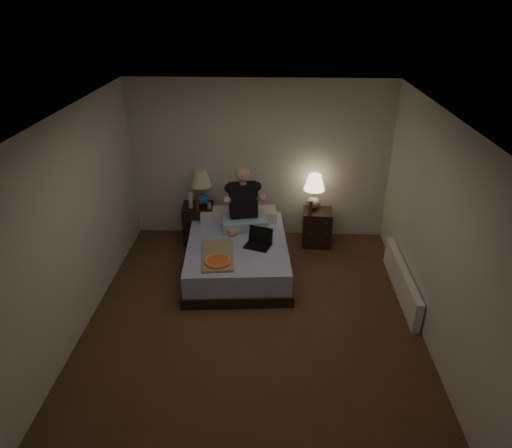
{
  "coord_description": "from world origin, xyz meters",
  "views": [
    {
      "loc": [
        0.22,
        -4.45,
        3.61
      ],
      "look_at": [
        0.0,
        0.9,
        0.85
      ],
      "focal_mm": 32.0,
      "sensor_mm": 36.0,
      "label": 1
    }
  ],
  "objects_px": {
    "bed": "(237,255)",
    "pizza_box": "(218,262)",
    "nightstand_right": "(317,227)",
    "person": "(244,199)",
    "lamp_left": "(201,188)",
    "nightstand_left": "(199,223)",
    "beer_bottle_right": "(311,208)",
    "water_bottle": "(191,200)",
    "lamp_right": "(314,192)",
    "laptop": "(258,239)",
    "radiator": "(402,281)",
    "beer_bottle_left": "(197,204)",
    "soda_can": "(209,206)"
  },
  "relations": [
    {
      "from": "bed",
      "to": "person",
      "type": "distance_m",
      "value": 0.82
    },
    {
      "from": "pizza_box",
      "to": "bed",
      "type": "bearing_deg",
      "value": 65.25
    },
    {
      "from": "beer_bottle_left",
      "to": "beer_bottle_right",
      "type": "bearing_deg",
      "value": 1.21
    },
    {
      "from": "bed",
      "to": "pizza_box",
      "type": "relative_size",
      "value": 2.42
    },
    {
      "from": "nightstand_left",
      "to": "laptop",
      "type": "relative_size",
      "value": 1.81
    },
    {
      "from": "nightstand_right",
      "to": "beer_bottle_right",
      "type": "bearing_deg",
      "value": -132.29
    },
    {
      "from": "nightstand_right",
      "to": "soda_can",
      "type": "height_order",
      "value": "soda_can"
    },
    {
      "from": "nightstand_right",
      "to": "beer_bottle_right",
      "type": "relative_size",
      "value": 2.5
    },
    {
      "from": "beer_bottle_right",
      "to": "water_bottle",
      "type": "bearing_deg",
      "value": 177.63
    },
    {
      "from": "laptop",
      "to": "beer_bottle_left",
      "type": "bearing_deg",
      "value": 160.18
    },
    {
      "from": "nightstand_left",
      "to": "pizza_box",
      "type": "xyz_separation_m",
      "value": [
        0.47,
        -1.44,
        0.19
      ]
    },
    {
      "from": "lamp_left",
      "to": "radiator",
      "type": "height_order",
      "value": "lamp_left"
    },
    {
      "from": "beer_bottle_right",
      "to": "lamp_left",
      "type": "bearing_deg",
      "value": 173.34
    },
    {
      "from": "person",
      "to": "pizza_box",
      "type": "height_order",
      "value": "person"
    },
    {
      "from": "beer_bottle_left",
      "to": "pizza_box",
      "type": "height_order",
      "value": "beer_bottle_left"
    },
    {
      "from": "water_bottle",
      "to": "soda_can",
      "type": "xyz_separation_m",
      "value": [
        0.28,
        -0.04,
        -0.07
      ]
    },
    {
      "from": "lamp_right",
      "to": "laptop",
      "type": "bearing_deg",
      "value": -128.88
    },
    {
      "from": "bed",
      "to": "nightstand_left",
      "type": "relative_size",
      "value": 2.99
    },
    {
      "from": "soda_can",
      "to": "laptop",
      "type": "height_order",
      "value": "soda_can"
    },
    {
      "from": "nightstand_left",
      "to": "lamp_left",
      "type": "distance_m",
      "value": 0.59
    },
    {
      "from": "lamp_right",
      "to": "radiator",
      "type": "bearing_deg",
      "value": -52.0
    },
    {
      "from": "person",
      "to": "water_bottle",
      "type": "bearing_deg",
      "value": 148.06
    },
    {
      "from": "soda_can",
      "to": "nightstand_left",
      "type": "bearing_deg",
      "value": 148.99
    },
    {
      "from": "nightstand_left",
      "to": "nightstand_right",
      "type": "relative_size",
      "value": 1.07
    },
    {
      "from": "nightstand_right",
      "to": "person",
      "type": "distance_m",
      "value": 1.34
    },
    {
      "from": "lamp_left",
      "to": "water_bottle",
      "type": "distance_m",
      "value": 0.25
    },
    {
      "from": "beer_bottle_right",
      "to": "laptop",
      "type": "bearing_deg",
      "value": -133.51
    },
    {
      "from": "nightstand_left",
      "to": "laptop",
      "type": "distance_m",
      "value": 1.39
    },
    {
      "from": "nightstand_right",
      "to": "beer_bottle_right",
      "type": "distance_m",
      "value": 0.44
    },
    {
      "from": "water_bottle",
      "to": "beer_bottle_right",
      "type": "distance_m",
      "value": 1.83
    },
    {
      "from": "lamp_left",
      "to": "person",
      "type": "distance_m",
      "value": 0.8
    },
    {
      "from": "nightstand_left",
      "to": "person",
      "type": "height_order",
      "value": "person"
    },
    {
      "from": "lamp_right",
      "to": "beer_bottle_right",
      "type": "relative_size",
      "value": 2.43
    },
    {
      "from": "nightstand_left",
      "to": "water_bottle",
      "type": "xyz_separation_m",
      "value": [
        -0.09,
        -0.08,
        0.43
      ]
    },
    {
      "from": "lamp_right",
      "to": "beer_bottle_left",
      "type": "xyz_separation_m",
      "value": [
        -1.77,
        -0.25,
        -0.12
      ]
    },
    {
      "from": "soda_can",
      "to": "beer_bottle_right",
      "type": "relative_size",
      "value": 0.43
    },
    {
      "from": "beer_bottle_right",
      "to": "laptop",
      "type": "height_order",
      "value": "beer_bottle_right"
    },
    {
      "from": "pizza_box",
      "to": "radiator",
      "type": "xyz_separation_m",
      "value": [
        2.41,
        0.11,
        -0.3
      ]
    },
    {
      "from": "soda_can",
      "to": "radiator",
      "type": "relative_size",
      "value": 0.06
    },
    {
      "from": "bed",
      "to": "radiator",
      "type": "height_order",
      "value": "bed"
    },
    {
      "from": "nightstand_left",
      "to": "laptop",
      "type": "xyz_separation_m",
      "value": [
        0.97,
        -0.97,
        0.27
      ]
    },
    {
      "from": "person",
      "to": "bed",
      "type": "bearing_deg",
      "value": -110.84
    },
    {
      "from": "water_bottle",
      "to": "soda_can",
      "type": "height_order",
      "value": "water_bottle"
    },
    {
      "from": "lamp_left",
      "to": "pizza_box",
      "type": "height_order",
      "value": "lamp_left"
    },
    {
      "from": "bed",
      "to": "pizza_box",
      "type": "bearing_deg",
      "value": -112.13
    },
    {
      "from": "nightstand_right",
      "to": "pizza_box",
      "type": "xyz_separation_m",
      "value": [
        -1.39,
        -1.42,
        0.21
      ]
    },
    {
      "from": "lamp_left",
      "to": "laptop",
      "type": "bearing_deg",
      "value": -48.02
    },
    {
      "from": "lamp_left",
      "to": "person",
      "type": "bearing_deg",
      "value": -32.34
    },
    {
      "from": "laptop",
      "to": "nightstand_right",
      "type": "bearing_deg",
      "value": 65.88
    },
    {
      "from": "beer_bottle_right",
      "to": "pizza_box",
      "type": "xyz_separation_m",
      "value": [
        -1.26,
        -1.29,
        -0.19
      ]
    }
  ]
}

